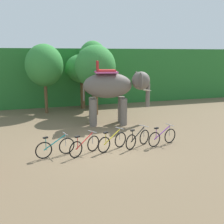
# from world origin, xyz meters

# --- Properties ---
(ground_plane) EXTENTS (80.00, 80.00, 0.00)m
(ground_plane) POSITION_xyz_m (0.00, 0.00, 0.00)
(ground_plane) COLOR brown
(foliage_hedge) EXTENTS (36.00, 6.00, 4.59)m
(foliage_hedge) POSITION_xyz_m (0.00, 12.77, 2.29)
(foliage_hedge) COLOR #28702D
(foliage_hedge) RESTS_ON ground
(tree_center_left) EXTENTS (2.61, 2.61, 4.86)m
(tree_center_left) POSITION_xyz_m (-1.79, 7.80, 3.38)
(tree_center_left) COLOR brown
(tree_center_left) RESTS_ON ground
(tree_left) EXTENTS (2.56, 2.56, 4.17)m
(tree_left) POSITION_xyz_m (1.05, 8.69, 3.05)
(tree_left) COLOR brown
(tree_left) RESTS_ON ground
(tree_center) EXTENTS (2.76, 2.76, 4.77)m
(tree_center) POSITION_xyz_m (1.46, 6.21, 3.30)
(tree_center) COLOR brown
(tree_center) RESTS_ON ground
(tree_center_right) EXTENTS (2.30, 2.30, 5.16)m
(tree_center_right) POSITION_xyz_m (1.92, 8.79, 3.58)
(tree_center_right) COLOR brown
(tree_center_right) RESTS_ON ground
(elephant) EXTENTS (4.24, 2.33, 3.78)m
(elephant) POSITION_xyz_m (1.86, 3.49, 2.20)
(elephant) COLOR #665E56
(elephant) RESTS_ON ground
(bike_teal) EXTENTS (1.67, 0.61, 0.92)m
(bike_teal) POSITION_xyz_m (-2.08, -0.85, 0.39)
(bike_teal) COLOR black
(bike_teal) RESTS_ON ground
(bike_red) EXTENTS (1.49, 0.92, 0.92)m
(bike_red) POSITION_xyz_m (-0.88, -1.02, 0.39)
(bike_red) COLOR black
(bike_red) RESTS_ON ground
(bike_yellow) EXTENTS (1.56, 0.83, 0.92)m
(bike_yellow) POSITION_xyz_m (0.40, -0.85, 0.39)
(bike_yellow) COLOR black
(bike_yellow) RESTS_ON ground
(bike_black) EXTENTS (1.52, 0.90, 0.92)m
(bike_black) POSITION_xyz_m (1.62, -0.85, 0.39)
(bike_black) COLOR black
(bike_black) RESTS_ON ground
(bike_purple) EXTENTS (1.66, 0.64, 0.92)m
(bike_purple) POSITION_xyz_m (2.82, -0.94, 0.39)
(bike_purple) COLOR black
(bike_purple) RESTS_ON ground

